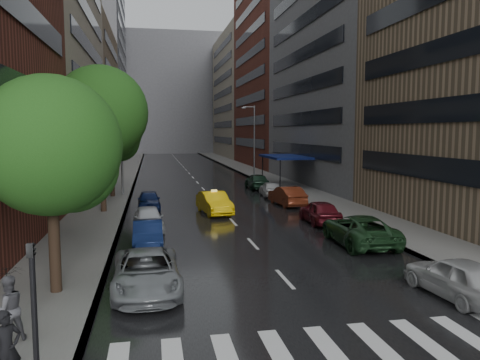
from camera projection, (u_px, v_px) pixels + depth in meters
name	position (u px, v px, depth m)	size (l,w,h in m)	color
ground	(320.00, 318.00, 14.75)	(220.00, 220.00, 0.00)	gray
road	(190.00, 175.00, 63.62)	(14.00, 140.00, 0.01)	black
sidewalk_left	(122.00, 175.00, 61.94)	(4.00, 140.00, 0.15)	gray
sidewalk_right	(255.00, 173.00, 65.27)	(4.00, 140.00, 0.15)	gray
crosswalk	(353.00, 346.00, 12.84)	(13.15, 2.80, 0.01)	silver
buildings_left	(81.00, 61.00, 67.77)	(8.00, 108.00, 38.00)	maroon
buildings_right	(284.00, 71.00, 71.38)	(8.05, 109.10, 36.00)	#937A5B
building_far	(169.00, 94.00, 128.41)	(40.00, 14.00, 32.00)	slate
tree_near	(50.00, 146.00, 16.28)	(4.93, 4.93, 7.85)	#382619
tree_mid	(101.00, 112.00, 32.93)	(6.60, 6.60, 10.51)	#382619
tree_far	(111.00, 132.00, 40.95)	(5.35, 5.35, 8.52)	#382619
taxi	(214.00, 203.00, 33.43)	(1.66, 4.77, 1.57)	yellow
parked_cars_left	(148.00, 231.00, 24.38)	(2.54, 23.36, 1.46)	gray
parked_cars_right	(309.00, 206.00, 32.03)	(2.83, 36.71, 1.61)	#B9B9B9
ped_bag_walker	(8.00, 351.00, 10.37)	(0.77, 0.76, 1.80)	black
ped_black_umbrella	(7.00, 298.00, 12.66)	(1.14, 1.09, 2.09)	#57565C
traffic_light	(34.00, 308.00, 9.71)	(0.18, 0.15, 3.45)	black
street_lamp_left	(122.00, 142.00, 42.14)	(1.74, 0.22, 9.00)	gray
street_lamp_right	(254.00, 139.00, 59.65)	(1.74, 0.22, 9.00)	gray
awning	(285.00, 157.00, 50.29)	(4.00, 8.00, 3.12)	navy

